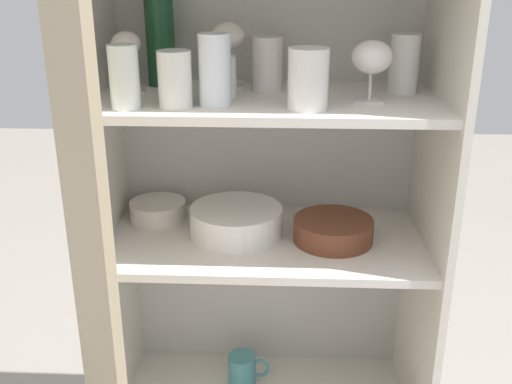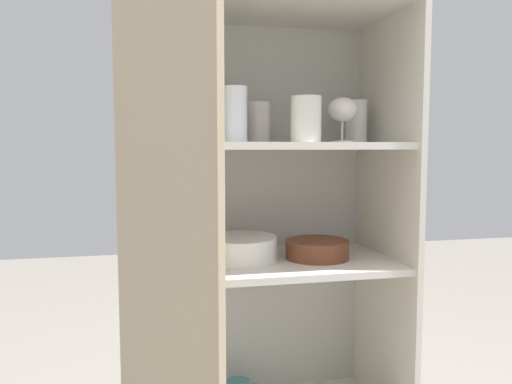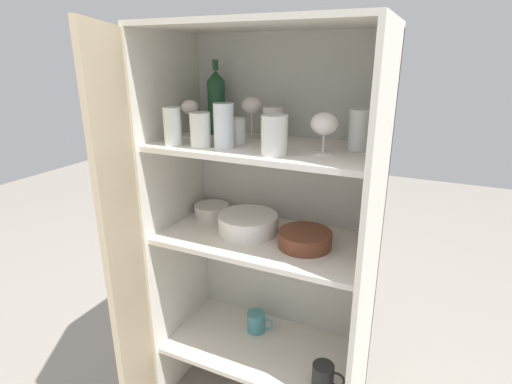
{
  "view_description": "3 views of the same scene",
  "coord_description": "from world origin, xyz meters",
  "px_view_note": "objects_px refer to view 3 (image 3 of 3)",
  "views": [
    {
      "loc": [
        0.04,
        -1.13,
        1.4
      ],
      "look_at": [
        -0.02,
        0.19,
        0.89
      ],
      "focal_mm": 42.0,
      "sensor_mm": 36.0,
      "label": 1
    },
    {
      "loc": [
        -0.33,
        -1.23,
        1.11
      ],
      "look_at": [
        -0.01,
        0.25,
        0.97
      ],
      "focal_mm": 35.0,
      "sensor_mm": 36.0,
      "label": 2
    },
    {
      "loc": [
        0.55,
        -1.05,
        1.41
      ],
      "look_at": [
        -0.03,
        0.21,
        0.94
      ],
      "focal_mm": 28.0,
      "sensor_mm": 36.0,
      "label": 3
    }
  ],
  "objects_px": {
    "mixing_bowl_large": "(305,238)",
    "serving_bowl_small": "(212,210)",
    "plate_stack_white": "(248,223)",
    "coffee_mug_primary": "(324,376)",
    "wine_bottle": "(216,102)"
  },
  "relations": [
    {
      "from": "mixing_bowl_large",
      "to": "serving_bowl_small",
      "type": "relative_size",
      "value": 1.32
    },
    {
      "from": "plate_stack_white",
      "to": "coffee_mug_primary",
      "type": "relative_size",
      "value": 1.9
    },
    {
      "from": "wine_bottle",
      "to": "mixing_bowl_large",
      "type": "relative_size",
      "value": 1.47
    },
    {
      "from": "plate_stack_white",
      "to": "serving_bowl_small",
      "type": "xyz_separation_m",
      "value": [
        -0.21,
        0.09,
        -0.01
      ]
    },
    {
      "from": "wine_bottle",
      "to": "plate_stack_white",
      "type": "relative_size",
      "value": 1.24
    },
    {
      "from": "coffee_mug_primary",
      "to": "wine_bottle",
      "type": "bearing_deg",
      "value": 157.1
    },
    {
      "from": "wine_bottle",
      "to": "coffee_mug_primary",
      "type": "relative_size",
      "value": 2.35
    },
    {
      "from": "coffee_mug_primary",
      "to": "plate_stack_white",
      "type": "bearing_deg",
      "value": 160.97
    },
    {
      "from": "wine_bottle",
      "to": "plate_stack_white",
      "type": "distance_m",
      "value": 0.49
    },
    {
      "from": "plate_stack_white",
      "to": "serving_bowl_small",
      "type": "relative_size",
      "value": 1.56
    },
    {
      "from": "mixing_bowl_large",
      "to": "coffee_mug_primary",
      "type": "distance_m",
      "value": 0.5
    },
    {
      "from": "serving_bowl_small",
      "to": "coffee_mug_primary",
      "type": "relative_size",
      "value": 1.22
    },
    {
      "from": "plate_stack_white",
      "to": "mixing_bowl_large",
      "type": "bearing_deg",
      "value": -5.77
    },
    {
      "from": "serving_bowl_small",
      "to": "wine_bottle",
      "type": "bearing_deg",
      "value": 35.96
    },
    {
      "from": "plate_stack_white",
      "to": "mixing_bowl_large",
      "type": "height_order",
      "value": "plate_stack_white"
    }
  ]
}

